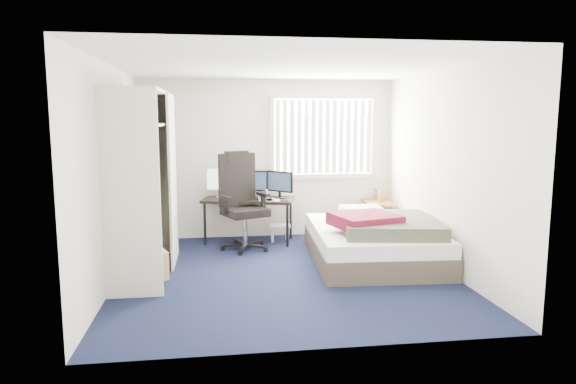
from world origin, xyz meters
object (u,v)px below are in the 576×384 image
(office_chair, at_px, (242,212))
(nightstand, at_px, (377,205))
(bed, at_px, (375,239))
(desk, at_px, (249,196))

(office_chair, xyz_separation_m, nightstand, (2.20, 0.50, -0.03))
(office_chair, relative_size, bed, 0.64)
(bed, bearing_deg, nightstand, 71.24)
(nightstand, bearing_deg, bed, -108.76)
(office_chair, height_order, nightstand, office_chair)
(office_chair, relative_size, nightstand, 1.62)
(desk, height_order, office_chair, office_chair)
(nightstand, bearing_deg, desk, -177.40)
(desk, xyz_separation_m, bed, (1.58, -1.35, -0.42))
(desk, height_order, bed, desk)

